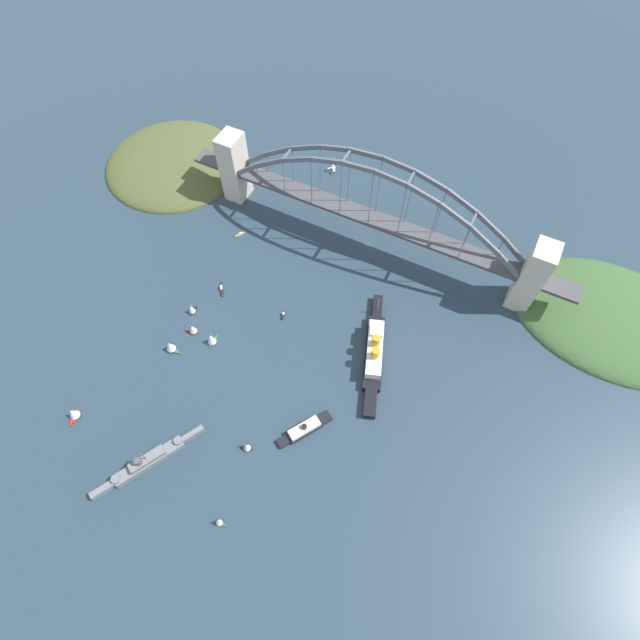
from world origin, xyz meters
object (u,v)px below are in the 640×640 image
object	(u,v)px
seaplane_taxiing_near_bridge	(333,168)
small_boat_3	(283,315)
small_boat_2	(247,447)
ocean_liner	(374,351)
small_boat_0	(192,329)
small_boat_4	(73,413)
small_boat_8	(191,309)
small_boat_6	(240,234)
small_boat_7	(222,289)
harbor_ferry_steamer	(305,429)
naval_cruiser	(148,461)
small_boat_9	(211,339)
harbor_arch_bridge	(372,216)
small_boat_1	(170,346)
small_boat_5	(219,522)

from	to	relation	value
seaplane_taxiing_near_bridge	small_boat_3	size ratio (longest dim) A/B	1.22
seaplane_taxiing_near_bridge	small_boat_2	size ratio (longest dim) A/B	1.15
ocean_liner	small_boat_2	size ratio (longest dim) A/B	11.14
small_boat_0	small_boat_2	xyz separation A→B (m)	(-72.72, 51.18, -0.77)
small_boat_0	small_boat_4	size ratio (longest dim) A/B	0.83
small_boat_0	small_boat_8	size ratio (longest dim) A/B	1.03
small_boat_6	small_boat_7	bearing A→B (deg)	106.75
seaplane_taxiing_near_bridge	harbor_ferry_steamer	bearing A→B (deg)	111.72
naval_cruiser	harbor_ferry_steamer	distance (m)	91.65
naval_cruiser	small_boat_9	distance (m)	83.46
harbor_arch_bridge	naval_cruiser	bearing A→B (deg)	77.17
seaplane_taxiing_near_bridge	small_boat_8	xyz separation A→B (m)	(25.03, 167.45, 1.78)
small_boat_8	small_boat_9	bearing A→B (deg)	151.38
seaplane_taxiing_near_bridge	small_boat_1	size ratio (longest dim) A/B	0.80
harbor_arch_bridge	small_boat_6	distance (m)	101.27
small_boat_2	small_boat_7	size ratio (longest dim) A/B	0.73
seaplane_taxiing_near_bridge	small_boat_2	xyz separation A→B (m)	(-57.25, 231.39, 1.21)
small_boat_5	small_boat_4	bearing A→B (deg)	-6.12
ocean_liner	small_boat_9	bearing A→B (deg)	21.69
small_boat_5	small_boat_8	distance (m)	138.77
small_boat_2	small_boat_6	size ratio (longest dim) A/B	1.06
small_boat_3	small_boat_6	bearing A→B (deg)	-36.83
small_boat_6	small_boat_9	world-z (taller)	small_boat_9
harbor_arch_bridge	small_boat_5	xyz separation A→B (m)	(-7.06, 215.29, -26.06)
small_boat_1	small_boat_7	bearing A→B (deg)	-93.23
small_boat_9	small_boat_2	bearing A→B (deg)	138.69
small_boat_9	small_boat_3	bearing A→B (deg)	-128.94
small_boat_8	harbor_arch_bridge	bearing A→B (deg)	-127.10
seaplane_taxiing_near_bridge	small_boat_5	distance (m)	280.70
harbor_arch_bridge	small_boat_2	size ratio (longest dim) A/B	37.97
harbor_arch_bridge	small_boat_9	distance (m)	138.43
harbor_arch_bridge	small_boat_9	size ratio (longest dim) A/B	25.61
small_boat_3	seaplane_taxiing_near_bridge	bearing A→B (deg)	-77.33
seaplane_taxiing_near_bridge	naval_cruiser	bearing A→B (deg)	92.37
small_boat_8	small_boat_9	distance (m)	28.67
seaplane_taxiing_near_bridge	small_boat_6	size ratio (longest dim) A/B	1.22
naval_cruiser	small_boat_4	distance (m)	57.03
ocean_liner	small_boat_9	size ratio (longest dim) A/B	7.51
small_boat_1	small_boat_7	xyz separation A→B (m)	(-3.10, -55.01, -3.92)
small_boat_2	small_boat_7	distance (m)	116.04
seaplane_taxiing_near_bridge	small_boat_2	world-z (taller)	small_boat_2
harbor_ferry_steamer	ocean_liner	bearing A→B (deg)	-104.51
small_boat_0	small_boat_1	bearing A→B (deg)	73.66
small_boat_0	small_boat_6	distance (m)	88.04
seaplane_taxiing_near_bridge	small_boat_8	size ratio (longest dim) A/B	0.99
seaplane_taxiing_near_bridge	small_boat_4	bearing A→B (deg)	80.01
harbor_arch_bridge	small_boat_8	bearing A→B (deg)	52.90
harbor_arch_bridge	naval_cruiser	xyz separation A→B (m)	(46.96, 206.11, -26.38)
small_boat_6	naval_cruiser	bearing A→B (deg)	104.23
naval_cruiser	small_boat_5	size ratio (longest dim) A/B	8.09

